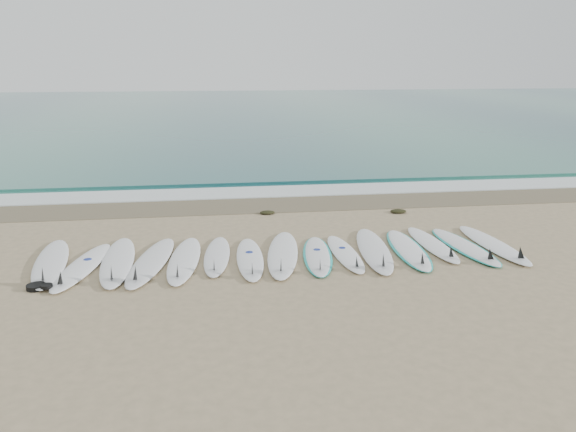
{
  "coord_description": "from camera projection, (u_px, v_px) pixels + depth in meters",
  "views": [
    {
      "loc": [
        -1.32,
        -10.44,
        3.77
      ],
      "look_at": [
        0.31,
        1.48,
        0.4
      ],
      "focal_mm": 35.0,
      "sensor_mm": 36.0,
      "label": 1
    }
  ],
  "objects": [
    {
      "name": "surfboard_9",
      "position": [
        346.0,
        254.0,
        11.11
      ],
      "size": [
        0.53,
        2.33,
        0.3
      ],
      "rotation": [
        0.0,
        0.0,
        0.02
      ],
      "color": "white",
      "rests_on": "ground"
    },
    {
      "name": "seaweed_far",
      "position": [
        398.0,
        211.0,
        14.27
      ],
      "size": [
        0.41,
        0.32,
        0.08
      ],
      "primitive_type": "ellipsoid",
      "color": "black",
      "rests_on": "ground"
    },
    {
      "name": "surfboard_2",
      "position": [
        117.0,
        262.0,
        10.65
      ],
      "size": [
        0.76,
        2.91,
        0.37
      ],
      "rotation": [
        0.0,
        0.0,
        0.06
      ],
      "color": "white",
      "rests_on": "ground"
    },
    {
      "name": "surfboard_11",
      "position": [
        409.0,
        249.0,
        11.37
      ],
      "size": [
        0.81,
        2.65,
        0.33
      ],
      "rotation": [
        0.0,
        0.0,
        -0.07
      ],
      "color": "white",
      "rests_on": "ground"
    },
    {
      "name": "surfboard_1",
      "position": [
        81.0,
        267.0,
        10.39
      ],
      "size": [
        0.97,
        2.67,
        0.33
      ],
      "rotation": [
        0.0,
        0.0,
        -0.17
      ],
      "color": "white",
      "rests_on": "ground"
    },
    {
      "name": "foam_band",
      "position": [
        259.0,
        192.0,
        16.39
      ],
      "size": [
        120.0,
        1.4,
        0.04
      ],
      "primitive_type": "cube",
      "color": "silver",
      "rests_on": "ground"
    },
    {
      "name": "ground",
      "position": [
        283.0,
        256.0,
        11.15
      ],
      "size": [
        120.0,
        120.0,
        0.0
      ],
      "primitive_type": "plane",
      "color": "#9D8966"
    },
    {
      "name": "surfboard_8",
      "position": [
        318.0,
        256.0,
        11.03
      ],
      "size": [
        0.87,
        2.42,
        0.3
      ],
      "rotation": [
        0.0,
        0.0,
        -0.13
      ],
      "color": "white",
      "rests_on": "ground"
    },
    {
      "name": "surfboard_7",
      "position": [
        283.0,
        254.0,
        11.06
      ],
      "size": [
        1.04,
        2.92,
        0.37
      ],
      "rotation": [
        0.0,
        0.0,
        -0.16
      ],
      "color": "white",
      "rests_on": "ground"
    },
    {
      "name": "surfboard_5",
      "position": [
        217.0,
        256.0,
        10.98
      ],
      "size": [
        0.66,
        2.41,
        0.3
      ],
      "rotation": [
        0.0,
        0.0,
        -0.07
      ],
      "color": "white",
      "rests_on": "ground"
    },
    {
      "name": "surfboard_12",
      "position": [
        433.0,
        245.0,
        11.66
      ],
      "size": [
        0.57,
        2.45,
        0.31
      ],
      "rotation": [
        0.0,
        0.0,
        0.02
      ],
      "color": "white",
      "rests_on": "ground"
    },
    {
      "name": "surfboard_4",
      "position": [
        184.0,
        260.0,
        10.74
      ],
      "size": [
        0.77,
        2.75,
        0.35
      ],
      "rotation": [
        0.0,
        0.0,
        -0.08
      ],
      "color": "white",
      "rests_on": "ground"
    },
    {
      "name": "surfboard_0",
      "position": [
        50.0,
        263.0,
        10.57
      ],
      "size": [
        0.98,
        2.9,
        0.36
      ],
      "rotation": [
        0.0,
        0.0,
        0.14
      ],
      "color": "white",
      "rests_on": "ground"
    },
    {
      "name": "surfboard_10",
      "position": [
        375.0,
        250.0,
        11.28
      ],
      "size": [
        0.95,
        2.93,
        0.37
      ],
      "rotation": [
        0.0,
        0.0,
        -0.12
      ],
      "color": "white",
      "rests_on": "ground"
    },
    {
      "name": "surfboard_14",
      "position": [
        495.0,
        245.0,
        11.62
      ],
      "size": [
        0.7,
        2.72,
        0.34
      ],
      "rotation": [
        0.0,
        0.0,
        0.05
      ],
      "color": "white",
      "rests_on": "ground"
    },
    {
      "name": "wave_crest",
      "position": [
        255.0,
        181.0,
        17.81
      ],
      "size": [
        120.0,
        1.0,
        0.1
      ],
      "primitive_type": "cube",
      "color": "#266761",
      "rests_on": "ground"
    },
    {
      "name": "leash_coil",
      "position": [
        38.0,
        287.0,
        9.52
      ],
      "size": [
        0.46,
        0.36,
        0.11
      ],
      "color": "black",
      "rests_on": "ground"
    },
    {
      "name": "surfboard_13",
      "position": [
        465.0,
        247.0,
        11.55
      ],
      "size": [
        0.86,
        2.59,
        0.32
      ],
      "rotation": [
        0.0,
        0.0,
        0.1
      ],
      "color": "white",
      "rests_on": "ground"
    },
    {
      "name": "ocean",
      "position": [
        228.0,
        111.0,
        42.15
      ],
      "size": [
        120.0,
        55.0,
        0.03
      ],
      "primitive_type": "cube",
      "color": "#266761",
      "rests_on": "ground"
    },
    {
      "name": "wet_sand_band",
      "position": [
        264.0,
        204.0,
        15.06
      ],
      "size": [
        120.0,
        1.8,
        0.01
      ],
      "primitive_type": "cube",
      "color": "brown",
      "rests_on": "ground"
    },
    {
      "name": "surfboard_3",
      "position": [
        150.0,
        262.0,
        10.63
      ],
      "size": [
        1.03,
        2.87,
        0.36
      ],
      "rotation": [
        0.0,
        0.0,
        -0.16
      ],
      "color": "silver",
      "rests_on": "ground"
    },
    {
      "name": "seaweed_near",
      "position": [
        267.0,
        212.0,
        14.16
      ],
      "size": [
        0.38,
        0.3,
        0.07
      ],
      "primitive_type": "ellipsoid",
      "color": "black",
      "rests_on": "ground"
    },
    {
      "name": "surfboard_6",
      "position": [
        250.0,
        259.0,
        10.82
      ],
      "size": [
        0.57,
        2.49,
        0.32
      ],
      "rotation": [
        0.0,
        0.0,
        -0.02
      ],
      "color": "white",
      "rests_on": "ground"
    }
  ]
}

